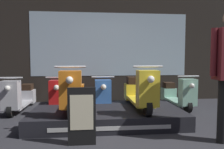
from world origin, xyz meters
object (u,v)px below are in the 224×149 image
(scooter_backrow_0, at_px, (20,97))
(scooter_backrow_3, at_px, (140,95))
(scooter_display_left, at_px, (73,93))
(price_sign_board, at_px, (82,116))
(scooter_backrow_4, at_px, (178,94))
(scooter_backrow_2, at_px, (102,96))
(scooter_backrow_1, at_px, (61,96))
(scooter_display_right, at_px, (140,91))

(scooter_backrow_0, bearing_deg, scooter_backrow_3, 0.00)
(scooter_display_left, bearing_deg, price_sign_board, -79.73)
(scooter_backrow_4, bearing_deg, scooter_backrow_2, 180.00)
(scooter_display_left, distance_m, scooter_backrow_4, 2.66)
(scooter_backrow_3, distance_m, scooter_backrow_4, 0.92)
(scooter_backrow_1, distance_m, scooter_backrow_2, 0.92)
(scooter_backrow_0, distance_m, scooter_backrow_4, 3.68)
(scooter_backrow_0, xyz_separation_m, scooter_backrow_4, (3.68, 0.00, 0.00))
(price_sign_board, bearing_deg, scooter_backrow_4, 43.72)
(scooter_backrow_3, distance_m, price_sign_board, 2.50)
(scooter_display_left, bearing_deg, scooter_backrow_4, 24.83)
(scooter_display_right, distance_m, scooter_backrow_4, 1.65)
(scooter_backrow_0, xyz_separation_m, scooter_backrow_3, (2.76, 0.00, 0.00))
(scooter_display_left, bearing_deg, scooter_backrow_1, 107.62)
(scooter_backrow_2, bearing_deg, price_sign_board, -100.21)
(scooter_display_right, bearing_deg, scooter_backrow_1, 144.55)
(scooter_backrow_2, bearing_deg, scooter_backrow_4, 0.00)
(scooter_display_right, relative_size, scooter_backrow_1, 1.00)
(scooter_backrow_2, distance_m, scooter_backrow_3, 0.92)
(scooter_backrow_0, height_order, scooter_backrow_3, same)
(scooter_backrow_4, xyz_separation_m, price_sign_board, (-2.22, -2.13, 0.09))
(scooter_backrow_1, distance_m, scooter_backrow_3, 1.84)
(scooter_backrow_0, distance_m, scooter_backrow_3, 2.76)
(scooter_backrow_2, xyz_separation_m, price_sign_board, (-0.38, -2.13, 0.09))
(price_sign_board, bearing_deg, scooter_backrow_0, 124.43)
(scooter_display_left, height_order, price_sign_board, scooter_display_left)
(scooter_backrow_2, xyz_separation_m, scooter_backrow_4, (1.84, 0.00, 0.00))
(scooter_display_right, xyz_separation_m, scooter_backrow_2, (-0.64, 1.11, -0.25))
(scooter_backrow_0, height_order, scooter_backrow_2, same)
(scooter_backrow_1, bearing_deg, price_sign_board, -75.82)
(scooter_backrow_3, relative_size, scooter_backrow_4, 1.00)
(scooter_backrow_1, bearing_deg, scooter_backrow_2, 0.00)
(scooter_display_left, height_order, scooter_backrow_0, scooter_display_left)
(scooter_backrow_1, bearing_deg, scooter_display_right, -35.45)
(scooter_backrow_0, xyz_separation_m, scooter_backrow_1, (0.92, 0.00, 0.00))
(scooter_backrow_1, xyz_separation_m, price_sign_board, (0.54, -2.13, 0.09))
(scooter_display_left, distance_m, scooter_backrow_2, 1.27)
(scooter_backrow_2, height_order, scooter_backrow_3, same)
(scooter_display_right, bearing_deg, scooter_backrow_3, 76.07)
(scooter_display_left, relative_size, price_sign_board, 1.97)
(scooter_backrow_0, relative_size, price_sign_board, 1.97)
(scooter_display_right, distance_m, scooter_backrow_2, 1.31)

